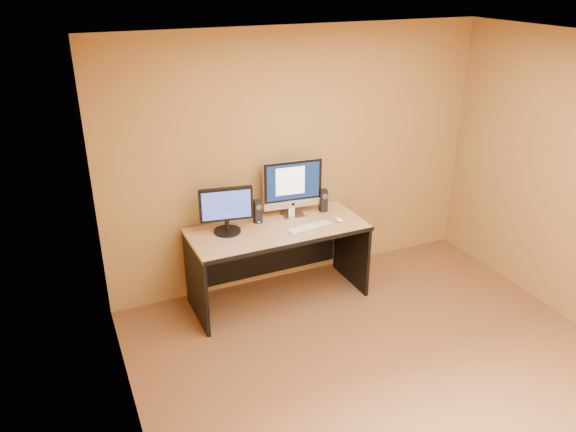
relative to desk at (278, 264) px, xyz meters
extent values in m
plane|color=brown|center=(0.41, -1.59, -0.39)|extent=(4.00, 4.00, 0.00)
plane|color=white|center=(0.41, -1.59, 2.21)|extent=(4.00, 4.00, 0.00)
cube|color=silver|center=(0.28, -0.12, 0.40)|extent=(0.47, 0.19, 0.02)
ellipsoid|color=white|center=(0.61, -0.10, 0.41)|extent=(0.07, 0.12, 0.04)
cylinder|color=black|center=(0.31, 0.26, 0.40)|extent=(0.06, 0.23, 0.01)
cylinder|color=black|center=(0.20, 0.35, 0.40)|extent=(0.11, 0.16, 0.01)
camera|label=1|loc=(-1.87, -4.49, 2.70)|focal=35.00mm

